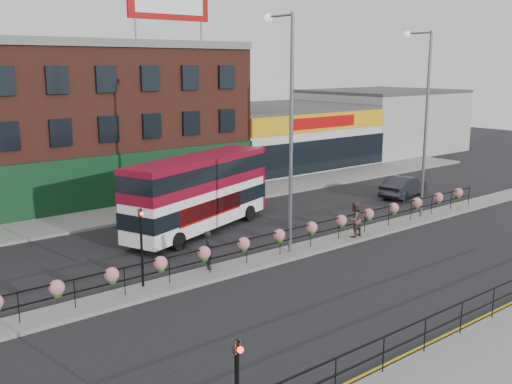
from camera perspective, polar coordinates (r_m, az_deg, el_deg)
ground at (r=28.92m, az=3.79°, el=-5.81°), size 120.00×120.00×0.00m
north_pavement at (r=38.21m, az=-8.60°, el=-1.37°), size 60.00×4.00×0.15m
median at (r=28.90m, az=3.79°, el=-5.67°), size 60.00×1.60×0.15m
yellow_line_inner at (r=23.28m, az=20.65°, el=-11.13°), size 60.00×0.10×0.01m
yellow_line_outer at (r=23.20m, az=21.04°, el=-11.24°), size 60.00×0.10×0.01m
brick_building at (r=42.83m, az=-18.99°, el=6.41°), size 25.00×12.21×10.30m
supermarket at (r=53.39m, az=1.78°, el=5.38°), size 15.00×12.25×5.30m
warehouse_east at (r=64.02m, az=11.79°, el=6.70°), size 14.50×12.00×6.30m
median_railing at (r=28.62m, az=3.82°, el=-3.82°), size 30.04×0.56×1.23m
south_railing at (r=21.13m, az=19.01°, el=-10.61°), size 20.04×0.05×1.12m
double_decker_bus at (r=32.12m, az=-5.41°, el=0.59°), size 10.31×5.59×4.08m
car at (r=41.96m, az=13.88°, el=0.53°), size 3.24×5.01×1.46m
pedestrian_a at (r=26.12m, az=-4.53°, el=-5.51°), size 0.92×0.87×1.70m
pedestrian_b at (r=31.16m, az=9.35°, el=-2.59°), size 0.98×0.80×1.83m
lamp_column_west at (r=27.61m, az=3.00°, el=7.48°), size 0.39×1.93×11.00m
lamp_column_east at (r=35.58m, az=15.61°, el=7.68°), size 0.38×1.85×10.57m
traffic_light_south at (r=13.03m, az=-1.81°, el=-17.37°), size 0.15×0.28×3.65m
traffic_light_median at (r=24.01m, az=-10.90°, el=-3.62°), size 0.15×0.28×3.65m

